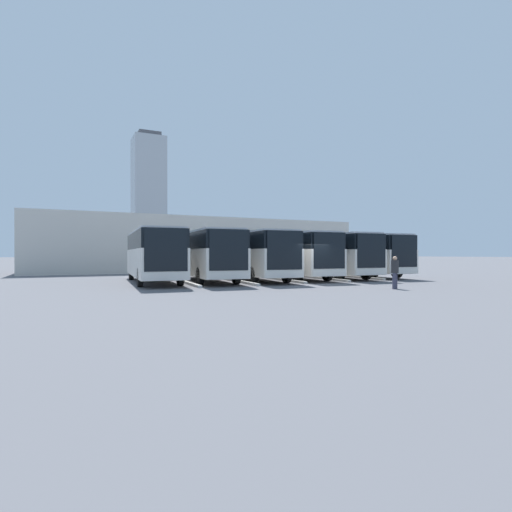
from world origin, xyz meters
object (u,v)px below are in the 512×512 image
object	(u,v)px
bus_2	(290,254)
pedestrian	(395,271)
bus_3	(251,254)
bus_4	(205,254)
bus_1	(327,254)
bus_0	(358,254)
bus_5	(153,254)

from	to	relation	value
bus_2	pedestrian	size ratio (longest dim) A/B	6.46
bus_3	bus_4	distance (m)	3.45
bus_3	bus_4	size ratio (longest dim) A/B	1.00
bus_1	pedestrian	size ratio (longest dim) A/B	6.46
bus_0	bus_1	world-z (taller)	same
bus_0	bus_4	world-z (taller)	same
bus_3	bus_0	bearing A→B (deg)	-171.63
bus_1	bus_5	bearing A→B (deg)	3.06
bus_1	bus_3	world-z (taller)	same
bus_0	bus_5	world-z (taller)	same
bus_1	bus_2	distance (m)	3.44
bus_4	pedestrian	xyz separation A→B (m)	(-7.28, 10.24, -0.94)
bus_3	bus_4	world-z (taller)	same
bus_1	bus_2	bearing A→B (deg)	4.22
bus_1	bus_3	xyz separation A→B (m)	(6.88, 0.32, 0.00)
bus_0	bus_2	distance (m)	6.89
bus_4	bus_1	bearing A→B (deg)	-175.45
bus_0	bus_2	world-z (taller)	same
bus_2	bus_1	bearing A→B (deg)	-175.78
pedestrian	bus_3	bearing A→B (deg)	-96.49
bus_2	bus_5	xyz separation A→B (m)	(10.32, -0.27, 0.00)
bus_0	pedestrian	xyz separation A→B (m)	(6.47, 10.75, -0.94)
bus_1	bus_4	distance (m)	10.32
bus_0	bus_1	distance (m)	3.47
pedestrian	bus_2	bearing A→B (deg)	-115.29
bus_1	bus_4	world-z (taller)	same
bus_2	bus_4	world-z (taller)	same
pedestrian	bus_1	bearing A→B (deg)	-133.93
bus_3	bus_5	bearing A→B (deg)	-0.73
bus_1	pedestrian	world-z (taller)	bus_1
bus_0	bus_5	xyz separation A→B (m)	(17.19, 0.17, 0.00)
bus_0	bus_2	bearing A→B (deg)	7.80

